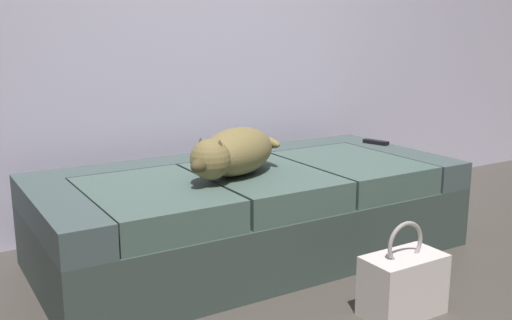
# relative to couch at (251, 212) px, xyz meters

# --- Properties ---
(couch) EXTENTS (2.02, 0.94, 0.43)m
(couch) POSITION_rel_couch_xyz_m (0.00, 0.00, 0.00)
(couch) COLOR #394743
(couch) RESTS_ON ground
(dog_tan) EXTENTS (0.59, 0.46, 0.21)m
(dog_tan) POSITION_rel_couch_xyz_m (-0.14, -0.09, 0.33)
(dog_tan) COLOR olive
(dog_tan) RESTS_ON couch
(tv_remote) EXTENTS (0.09, 0.16, 0.02)m
(tv_remote) POSITION_rel_couch_xyz_m (0.93, 0.14, 0.23)
(tv_remote) COLOR black
(tv_remote) RESTS_ON couch
(handbag) EXTENTS (0.32, 0.18, 0.38)m
(handbag) POSITION_rel_couch_xyz_m (0.18, -0.85, -0.09)
(handbag) COLOR silver
(handbag) RESTS_ON ground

